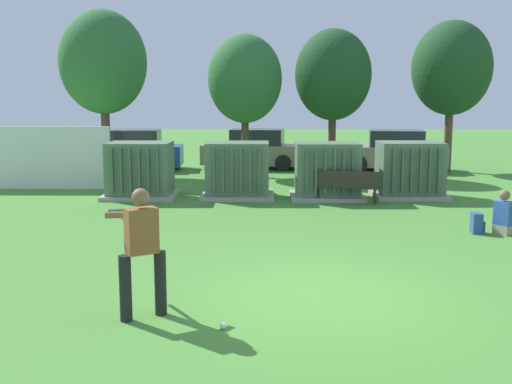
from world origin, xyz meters
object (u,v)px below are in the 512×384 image
(transformer_east, at_px, (410,170))
(parked_car_left_of_center, at_px, (255,150))
(seated_spectator, at_px, (506,217))
(park_bench, at_px, (347,184))
(batter, at_px, (141,245))
(transformer_mid_east, at_px, (327,171))
(parked_car_right_of_center, at_px, (393,152))
(transformer_mid_west, at_px, (238,171))
(transformer_west, at_px, (140,171))
(sports_ball, at_px, (223,326))
(backpack, at_px, (477,223))
(parked_car_leftmost, at_px, (131,151))

(transformer_east, distance_m, parked_car_left_of_center, 8.69)
(seated_spectator, distance_m, parked_car_left_of_center, 13.43)
(park_bench, bearing_deg, batter, -113.82)
(transformer_east, xyz_separation_m, parked_car_left_of_center, (-4.66, 7.33, -0.04))
(transformer_mid_east, relative_size, parked_car_right_of_center, 0.48)
(transformer_mid_west, xyz_separation_m, park_bench, (3.05, -0.97, -0.25))
(transformer_west, height_order, seated_spectator, transformer_west)
(sports_ball, relative_size, seated_spectator, 0.09)
(transformer_mid_west, xyz_separation_m, parked_car_right_of_center, (5.93, 6.73, -0.04))
(transformer_mid_west, height_order, transformer_east, same)
(batter, bearing_deg, park_bench, 66.18)
(transformer_west, bearing_deg, backpack, -29.52)
(park_bench, distance_m, parked_car_leftmost, 11.02)
(transformer_east, relative_size, seated_spectator, 2.18)
(transformer_east, xyz_separation_m, parked_car_right_of_center, (0.89, 6.59, -0.04))
(batter, relative_size, sports_ball, 19.33)
(transformer_mid_east, relative_size, backpack, 4.77)
(transformer_mid_west, distance_m, park_bench, 3.21)
(transformer_west, distance_m, parked_car_left_of_center, 8.16)
(batter, height_order, parked_car_left_of_center, batter)
(backpack, xyz_separation_m, parked_car_leftmost, (-10.02, 11.60, 0.54))
(sports_ball, xyz_separation_m, parked_car_leftmost, (-4.91, 17.16, 0.71))
(transformer_mid_west, distance_m, seated_spectator, 7.63)
(transformer_west, distance_m, backpack, 9.46)
(transformer_east, bearing_deg, batter, -120.62)
(transformer_mid_west, bearing_deg, backpack, -41.10)
(seated_spectator, bearing_deg, park_bench, 127.62)
(batter, bearing_deg, transformer_east, 59.38)
(transformer_east, bearing_deg, sports_ball, -114.70)
(transformer_mid_east, bearing_deg, backpack, -58.61)
(park_bench, bearing_deg, transformer_mid_east, 118.62)
(transformer_west, bearing_deg, sports_ball, -73.08)
(transformer_west, xyz_separation_m, transformer_mid_west, (2.85, 0.03, 0.00))
(transformer_mid_west, distance_m, transformer_mid_east, 2.59)
(transformer_mid_east, xyz_separation_m, sports_ball, (-2.33, -10.12, -0.74))
(parked_car_right_of_center, bearing_deg, park_bench, -110.49)
(sports_ball, distance_m, seated_spectator, 7.93)
(transformer_mid_east, xyz_separation_m, seated_spectator, (3.37, -4.61, -0.41))
(transformer_mid_west, relative_size, seated_spectator, 2.18)
(transformer_mid_west, xyz_separation_m, parked_car_left_of_center, (0.37, 7.47, -0.04))
(batter, distance_m, seated_spectator, 8.50)
(transformer_mid_east, height_order, transformer_east, same)
(transformer_east, xyz_separation_m, park_bench, (-1.99, -1.11, -0.25))
(batter, distance_m, parked_car_left_of_center, 17.32)
(transformer_mid_east, xyz_separation_m, park_bench, (0.46, -0.84, -0.25))
(transformer_mid_east, distance_m, park_bench, 0.99)
(seated_spectator, bearing_deg, transformer_west, 151.85)
(transformer_west, height_order, backpack, transformer_west)
(park_bench, bearing_deg, parked_car_right_of_center, 69.51)
(batter, relative_size, parked_car_right_of_center, 0.40)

